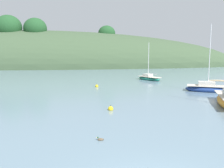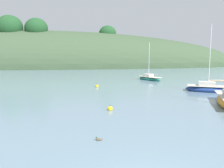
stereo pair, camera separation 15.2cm
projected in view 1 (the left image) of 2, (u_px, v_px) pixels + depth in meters
far_shoreline_hill at (25, 66)px, 82.05m from camera, size 150.00×36.00×28.42m
sailboat_red_portside at (210, 89)px, 29.71m from camera, size 6.30×4.24×8.39m
sailboat_grey_yawl at (149, 78)px, 42.08m from camera, size 3.93×4.98×6.66m
mooring_buoy_channel at (111, 109)px, 20.20m from camera, size 0.44×0.44×0.54m
mooring_buoy_inner at (97, 86)px, 33.67m from camera, size 0.44×0.44×0.54m
duck_lead at (100, 139)px, 13.29m from camera, size 0.43×0.23×0.24m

